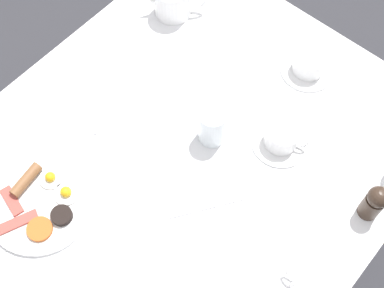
{
  "coord_description": "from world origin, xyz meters",
  "views": [
    {
      "loc": [
        -0.43,
        0.49,
        1.97
      ],
      "look_at": [
        0.0,
        0.0,
        0.75
      ],
      "focal_mm": 50.0,
      "sensor_mm": 36.0,
      "label": 1
    }
  ],
  "objects_px": {
    "wine_glass_spare": "(212,126)",
    "fork_by_plate": "(110,107)",
    "breakfast_plate": "(41,203)",
    "teacup_with_saucer_left": "(309,64)",
    "teapot_far": "(173,0)",
    "creamer_jug": "(306,286)",
    "teacup_with_saucer_right": "(282,137)",
    "knife_by_plate": "(214,205)",
    "pepper_grinder": "(374,202)"
  },
  "relations": [
    {
      "from": "breakfast_plate",
      "to": "teacup_with_saucer_left",
      "type": "distance_m",
      "value": 0.81
    },
    {
      "from": "knife_by_plate",
      "to": "fork_by_plate",
      "type": "bearing_deg",
      "value": -4.48
    },
    {
      "from": "teacup_with_saucer_right",
      "to": "wine_glass_spare",
      "type": "relative_size",
      "value": 1.36
    },
    {
      "from": "teacup_with_saucer_left",
      "to": "knife_by_plate",
      "type": "height_order",
      "value": "teacup_with_saucer_left"
    },
    {
      "from": "pepper_grinder",
      "to": "wine_glass_spare",
      "type": "bearing_deg",
      "value": 11.86
    },
    {
      "from": "teacup_with_saucer_right",
      "to": "creamer_jug",
      "type": "xyz_separation_m",
      "value": [
        -0.27,
        0.27,
        0.0
      ]
    },
    {
      "from": "wine_glass_spare",
      "to": "fork_by_plate",
      "type": "xyz_separation_m",
      "value": [
        0.27,
        0.11,
        -0.05
      ]
    },
    {
      "from": "teapot_far",
      "to": "knife_by_plate",
      "type": "relative_size",
      "value": 0.81
    },
    {
      "from": "wine_glass_spare",
      "to": "creamer_jug",
      "type": "distance_m",
      "value": 0.45
    },
    {
      "from": "teapot_far",
      "to": "teacup_with_saucer_left",
      "type": "distance_m",
      "value": 0.44
    },
    {
      "from": "breakfast_plate",
      "to": "creamer_jug",
      "type": "bearing_deg",
      "value": -157.36
    },
    {
      "from": "teacup_with_saucer_left",
      "to": "wine_glass_spare",
      "type": "height_order",
      "value": "wine_glass_spare"
    },
    {
      "from": "teacup_with_saucer_left",
      "to": "creamer_jug",
      "type": "height_order",
      "value": "same"
    },
    {
      "from": "teapot_far",
      "to": "pepper_grinder",
      "type": "bearing_deg",
      "value": 127.13
    },
    {
      "from": "teacup_with_saucer_left",
      "to": "wine_glass_spare",
      "type": "xyz_separation_m",
      "value": [
        0.07,
        0.34,
        0.03
      ]
    },
    {
      "from": "breakfast_plate",
      "to": "wine_glass_spare",
      "type": "distance_m",
      "value": 0.47
    },
    {
      "from": "breakfast_plate",
      "to": "teapot_far",
      "type": "distance_m",
      "value": 0.7
    },
    {
      "from": "teacup_with_saucer_left",
      "to": "knife_by_plate",
      "type": "xyz_separation_m",
      "value": [
        -0.06,
        0.49,
        -0.03
      ]
    },
    {
      "from": "creamer_jug",
      "to": "pepper_grinder",
      "type": "distance_m",
      "value": 0.26
    },
    {
      "from": "wine_glass_spare",
      "to": "teapot_far",
      "type": "bearing_deg",
      "value": -35.0
    },
    {
      "from": "teacup_with_saucer_right",
      "to": "wine_glass_spare",
      "type": "distance_m",
      "value": 0.18
    },
    {
      "from": "creamer_jug",
      "to": "pepper_grinder",
      "type": "xyz_separation_m",
      "value": [
        -0.01,
        -0.26,
        0.03
      ]
    },
    {
      "from": "teacup_with_saucer_right",
      "to": "fork_by_plate",
      "type": "relative_size",
      "value": 0.88
    },
    {
      "from": "teapot_far",
      "to": "wine_glass_spare",
      "type": "xyz_separation_m",
      "value": [
        -0.36,
        0.25,
        0.0
      ]
    },
    {
      "from": "fork_by_plate",
      "to": "knife_by_plate",
      "type": "xyz_separation_m",
      "value": [
        -0.4,
        0.03,
        0.0
      ]
    },
    {
      "from": "fork_by_plate",
      "to": "knife_by_plate",
      "type": "relative_size",
      "value": 0.89
    },
    {
      "from": "breakfast_plate",
      "to": "teacup_with_saucer_left",
      "type": "height_order",
      "value": "teacup_with_saucer_left"
    },
    {
      "from": "teacup_with_saucer_left",
      "to": "fork_by_plate",
      "type": "relative_size",
      "value": 0.88
    },
    {
      "from": "wine_glass_spare",
      "to": "fork_by_plate",
      "type": "height_order",
      "value": "wine_glass_spare"
    },
    {
      "from": "fork_by_plate",
      "to": "breakfast_plate",
      "type": "bearing_deg",
      "value": 103.2
    },
    {
      "from": "breakfast_plate",
      "to": "knife_by_plate",
      "type": "relative_size",
      "value": 1.34
    },
    {
      "from": "pepper_grinder",
      "to": "fork_by_plate",
      "type": "xyz_separation_m",
      "value": [
        0.69,
        0.2,
        -0.06
      ]
    },
    {
      "from": "teacup_with_saucer_left",
      "to": "wine_glass_spare",
      "type": "bearing_deg",
      "value": 78.99
    },
    {
      "from": "breakfast_plate",
      "to": "teacup_with_saucer_left",
      "type": "xyz_separation_m",
      "value": [
        -0.26,
        -0.77,
        0.02
      ]
    },
    {
      "from": "fork_by_plate",
      "to": "knife_by_plate",
      "type": "distance_m",
      "value": 0.4
    },
    {
      "from": "breakfast_plate",
      "to": "teacup_with_saucer_right",
      "type": "bearing_deg",
      "value": -122.98
    },
    {
      "from": "wine_glass_spare",
      "to": "knife_by_plate",
      "type": "relative_size",
      "value": 0.57
    },
    {
      "from": "teacup_with_saucer_left",
      "to": "wine_glass_spare",
      "type": "relative_size",
      "value": 1.36
    },
    {
      "from": "teapot_far",
      "to": "teacup_with_saucer_left",
      "type": "relative_size",
      "value": 1.04
    },
    {
      "from": "pepper_grinder",
      "to": "fork_by_plate",
      "type": "relative_size",
      "value": 0.68
    },
    {
      "from": "creamer_jug",
      "to": "knife_by_plate",
      "type": "height_order",
      "value": "creamer_jug"
    },
    {
      "from": "wine_glass_spare",
      "to": "creamer_jug",
      "type": "relative_size",
      "value": 1.24
    },
    {
      "from": "teapot_far",
      "to": "creamer_jug",
      "type": "xyz_separation_m",
      "value": [
        -0.78,
        0.42,
        -0.02
      ]
    },
    {
      "from": "teacup_with_saucer_right",
      "to": "creamer_jug",
      "type": "bearing_deg",
      "value": 134.38
    },
    {
      "from": "pepper_grinder",
      "to": "fork_by_plate",
      "type": "bearing_deg",
      "value": 16.27
    },
    {
      "from": "creamer_jug",
      "to": "fork_by_plate",
      "type": "xyz_separation_m",
      "value": [
        0.68,
        -0.06,
        -0.03
      ]
    },
    {
      "from": "creamer_jug",
      "to": "fork_by_plate",
      "type": "distance_m",
      "value": 0.69
    },
    {
      "from": "teacup_with_saucer_right",
      "to": "fork_by_plate",
      "type": "xyz_separation_m",
      "value": [
        0.42,
        0.22,
        -0.03
      ]
    },
    {
      "from": "creamer_jug",
      "to": "fork_by_plate",
      "type": "relative_size",
      "value": 0.52
    },
    {
      "from": "teapot_far",
      "to": "teacup_with_saucer_right",
      "type": "distance_m",
      "value": 0.53
    }
  ]
}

